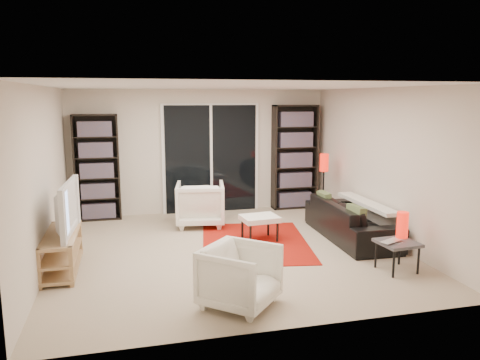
{
  "coord_description": "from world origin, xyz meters",
  "views": [
    {
      "loc": [
        -1.45,
        -6.53,
        2.25
      ],
      "look_at": [
        0.25,
        0.3,
        1.0
      ],
      "focal_mm": 35.0,
      "sensor_mm": 36.0,
      "label": 1
    }
  ],
  "objects_px": {
    "bookshelf_left": "(97,168)",
    "side_table": "(397,245)",
    "ottoman": "(260,219)",
    "sofa": "(351,220)",
    "armchair_back": "(200,204)",
    "bookshelf_right": "(295,157)",
    "floor_lamp": "(324,170)",
    "tv_stand": "(62,251)",
    "armchair_front": "(240,276)"
  },
  "relations": [
    {
      "from": "bookshelf_left",
      "to": "side_table",
      "type": "height_order",
      "value": "bookshelf_left"
    },
    {
      "from": "ottoman",
      "to": "bookshelf_left",
      "type": "bearing_deg",
      "value": 141.9
    },
    {
      "from": "ottoman",
      "to": "side_table",
      "type": "relative_size",
      "value": 1.19
    },
    {
      "from": "sofa",
      "to": "armchair_back",
      "type": "xyz_separation_m",
      "value": [
        -2.23,
        1.36,
        0.08
      ]
    },
    {
      "from": "bookshelf_right",
      "to": "armchair_back",
      "type": "distance_m",
      "value": 2.35
    },
    {
      "from": "armchair_back",
      "to": "floor_lamp",
      "type": "height_order",
      "value": "floor_lamp"
    },
    {
      "from": "bookshelf_left",
      "to": "armchair_back",
      "type": "xyz_separation_m",
      "value": [
        1.77,
        -0.85,
        -0.59
      ]
    },
    {
      "from": "bookshelf_right",
      "to": "sofa",
      "type": "bearing_deg",
      "value": -86.22
    },
    {
      "from": "tv_stand",
      "to": "side_table",
      "type": "height_order",
      "value": "tv_stand"
    },
    {
      "from": "tv_stand",
      "to": "side_table",
      "type": "distance_m",
      "value": 4.4
    },
    {
      "from": "sofa",
      "to": "ottoman",
      "type": "distance_m",
      "value": 1.48
    },
    {
      "from": "bookshelf_left",
      "to": "sofa",
      "type": "relative_size",
      "value": 0.94
    },
    {
      "from": "floor_lamp",
      "to": "tv_stand",
      "type": "bearing_deg",
      "value": -158.69
    },
    {
      "from": "bookshelf_left",
      "to": "armchair_front",
      "type": "height_order",
      "value": "bookshelf_left"
    },
    {
      "from": "armchair_back",
      "to": "armchair_front",
      "type": "height_order",
      "value": "armchair_back"
    },
    {
      "from": "sofa",
      "to": "floor_lamp",
      "type": "relative_size",
      "value": 1.71
    },
    {
      "from": "armchair_back",
      "to": "side_table",
      "type": "height_order",
      "value": "armchair_back"
    },
    {
      "from": "tv_stand",
      "to": "bookshelf_right",
      "type": "bearing_deg",
      "value": 31.76
    },
    {
      "from": "bookshelf_right",
      "to": "armchair_front",
      "type": "distance_m",
      "value": 4.8
    },
    {
      "from": "armchair_back",
      "to": "bookshelf_right",
      "type": "bearing_deg",
      "value": -148.0
    },
    {
      "from": "tv_stand",
      "to": "side_table",
      "type": "relative_size",
      "value": 2.57
    },
    {
      "from": "tv_stand",
      "to": "armchair_back",
      "type": "height_order",
      "value": "armchair_back"
    },
    {
      "from": "bookshelf_right",
      "to": "armchair_front",
      "type": "xyz_separation_m",
      "value": [
        -2.19,
        -4.21,
        -0.71
      ]
    },
    {
      "from": "tv_stand",
      "to": "sofa",
      "type": "height_order",
      "value": "sofa"
    },
    {
      "from": "armchair_back",
      "to": "ottoman",
      "type": "height_order",
      "value": "armchair_back"
    },
    {
      "from": "bookshelf_left",
      "to": "ottoman",
      "type": "relative_size",
      "value": 3.21
    },
    {
      "from": "sofa",
      "to": "ottoman",
      "type": "bearing_deg",
      "value": 82.94
    },
    {
      "from": "ottoman",
      "to": "armchair_back",
      "type": "bearing_deg",
      "value": 124.12
    },
    {
      "from": "bookshelf_right",
      "to": "armchair_front",
      "type": "relative_size",
      "value": 2.83
    },
    {
      "from": "bookshelf_left",
      "to": "armchair_back",
      "type": "height_order",
      "value": "bookshelf_left"
    },
    {
      "from": "bookshelf_left",
      "to": "ottoman",
      "type": "xyz_separation_m",
      "value": [
        2.53,
        -1.99,
        -0.63
      ]
    },
    {
      "from": "armchair_front",
      "to": "floor_lamp",
      "type": "height_order",
      "value": "floor_lamp"
    },
    {
      "from": "armchair_back",
      "to": "armchair_front",
      "type": "relative_size",
      "value": 1.14
    },
    {
      "from": "armchair_front",
      "to": "ottoman",
      "type": "height_order",
      "value": "armchair_front"
    },
    {
      "from": "bookshelf_right",
      "to": "floor_lamp",
      "type": "bearing_deg",
      "value": -73.12
    },
    {
      "from": "tv_stand",
      "to": "ottoman",
      "type": "height_order",
      "value": "tv_stand"
    },
    {
      "from": "armchair_back",
      "to": "ottoman",
      "type": "bearing_deg",
      "value": 133.83
    },
    {
      "from": "floor_lamp",
      "to": "side_table",
      "type": "bearing_deg",
      "value": -94.22
    },
    {
      "from": "armchair_front",
      "to": "ottoman",
      "type": "relative_size",
      "value": 1.22
    },
    {
      "from": "tv_stand",
      "to": "ottoman",
      "type": "relative_size",
      "value": 2.16
    },
    {
      "from": "bookshelf_right",
      "to": "sofa",
      "type": "relative_size",
      "value": 1.01
    },
    {
      "from": "sofa",
      "to": "armchair_back",
      "type": "height_order",
      "value": "armchair_back"
    },
    {
      "from": "bookshelf_right",
      "to": "tv_stand",
      "type": "height_order",
      "value": "bookshelf_right"
    },
    {
      "from": "ottoman",
      "to": "floor_lamp",
      "type": "bearing_deg",
      "value": 35.51
    },
    {
      "from": "bookshelf_left",
      "to": "floor_lamp",
      "type": "xyz_separation_m",
      "value": [
        4.11,
        -0.86,
        -0.07
      ]
    },
    {
      "from": "side_table",
      "to": "floor_lamp",
      "type": "xyz_separation_m",
      "value": [
        0.21,
        2.83,
        0.55
      ]
    },
    {
      "from": "ottoman",
      "to": "bookshelf_right",
      "type": "bearing_deg",
      "value": 56.46
    },
    {
      "from": "floor_lamp",
      "to": "sofa",
      "type": "bearing_deg",
      "value": -94.83
    },
    {
      "from": "bookshelf_left",
      "to": "armchair_front",
      "type": "xyz_separation_m",
      "value": [
        1.66,
        -4.21,
        -0.64
      ]
    },
    {
      "from": "armchair_back",
      "to": "side_table",
      "type": "bearing_deg",
      "value": 136.68
    }
  ]
}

